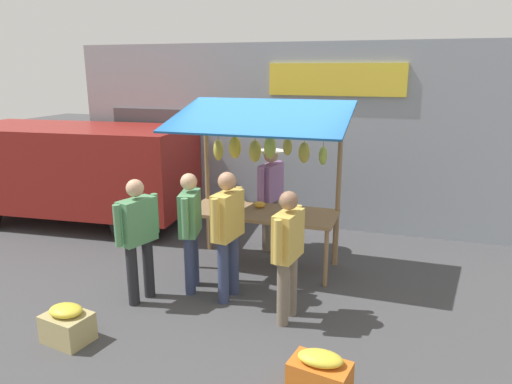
{
  "coord_description": "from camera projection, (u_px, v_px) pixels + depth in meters",
  "views": [
    {
      "loc": [
        -1.98,
        6.38,
        2.94
      ],
      "look_at": [
        0.0,
        0.3,
        1.25
      ],
      "focal_mm": 32.88,
      "sensor_mm": 36.0,
      "label": 1
    }
  ],
  "objects": [
    {
      "name": "produce_crate_side",
      "position": [
        320.0,
        375.0,
        4.32
      ],
      "size": [
        0.61,
        0.43,
        0.44
      ],
      "color": "#D1661E",
      "rests_on": "ground"
    },
    {
      "name": "shopper_with_ponytail",
      "position": [
        138.0,
        232.0,
        5.91
      ],
      "size": [
        0.35,
        0.67,
        1.62
      ],
      "rotation": [
        0.0,
        0.0,
        -1.86
      ],
      "color": "#232328",
      "rests_on": "ground"
    },
    {
      "name": "vendor_with_sunhat",
      "position": [
        271.0,
        190.0,
        7.66
      ],
      "size": [
        0.44,
        0.71,
        1.7
      ],
      "rotation": [
        0.0,
        0.0,
        1.38
      ],
      "color": "#726656",
      "rests_on": "ground"
    },
    {
      "name": "shopper_in_striped_shirt",
      "position": [
        228.0,
        227.0,
        5.95
      ],
      "size": [
        0.28,
        0.71,
        1.7
      ],
      "rotation": [
        0.0,
        0.0,
        -1.7
      ],
      "color": "navy",
      "rests_on": "ground"
    },
    {
      "name": "produce_crate_near",
      "position": [
        67.0,
        325.0,
        5.17
      ],
      "size": [
        0.56,
        0.46,
        0.43
      ],
      "color": "tan",
      "rests_on": "ground"
    },
    {
      "name": "parked_van",
      "position": [
        69.0,
        166.0,
        9.05
      ],
      "size": [
        4.54,
        2.2,
        1.88
      ],
      "rotation": [
        0.0,
        0.0,
        0.08
      ],
      "color": "maroon",
      "rests_on": "ground"
    },
    {
      "name": "shopper_with_shopping_bag",
      "position": [
        190.0,
        224.0,
        6.22
      ],
      "size": [
        0.33,
        0.68,
        1.63
      ],
      "rotation": [
        0.0,
        0.0,
        -1.32
      ],
      "color": "navy",
      "rests_on": "ground"
    },
    {
      "name": "ground_plane",
      "position": [
        262.0,
        266.0,
        7.21
      ],
      "size": [
        40.0,
        40.0,
        0.0
      ],
      "primitive_type": "plane",
      "color": "#424244"
    },
    {
      "name": "street_backdrop",
      "position": [
        294.0,
        137.0,
        8.81
      ],
      "size": [
        9.0,
        0.3,
        3.4
      ],
      "color": "#8C939E",
      "rests_on": "ground"
    },
    {
      "name": "market_stall",
      "position": [
        262.0,
        165.0,
        6.87
      ],
      "size": [
        2.5,
        1.46,
        2.5
      ],
      "color": "olive",
      "rests_on": "ground"
    },
    {
      "name": "shopper_in_grey_tee",
      "position": [
        288.0,
        248.0,
        5.44
      ],
      "size": [
        0.29,
        0.68,
        1.6
      ],
      "rotation": [
        0.0,
        0.0,
        -1.72
      ],
      "color": "#726656",
      "rests_on": "ground"
    }
  ]
}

